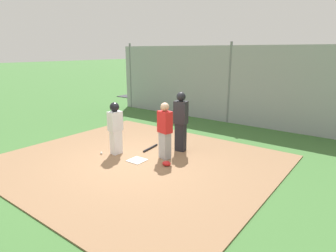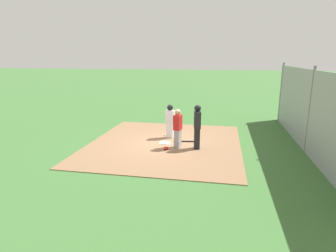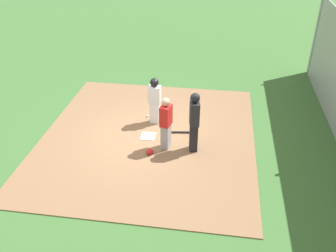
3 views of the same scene
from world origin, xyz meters
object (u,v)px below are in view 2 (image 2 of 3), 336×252
at_px(runner, 170,119).
at_px(baseball_bat, 188,141).
at_px(catcher_mask, 166,148).
at_px(home_plate, 165,143).
at_px(umpire, 197,126).
at_px(baseball, 165,135).
at_px(catcher, 178,128).

relative_size(runner, baseball_bat, 2.06).
relative_size(runner, catcher_mask, 6.44).
distance_m(runner, baseball_bat, 1.35).
xyz_separation_m(home_plate, baseball_bat, (0.34, -0.98, 0.02)).
height_order(home_plate, catcher_mask, catcher_mask).
height_order(umpire, runner, umpire).
height_order(umpire, baseball, umpire).
bearing_deg(home_plate, baseball_bat, -70.61).
relative_size(catcher, baseball, 21.68).
relative_size(home_plate, catcher_mask, 1.83).
distance_m(home_plate, baseball, 1.22).
bearing_deg(catcher_mask, umpire, -72.51).
relative_size(umpire, catcher_mask, 7.50).
relative_size(catcher, runner, 1.04).
bearing_deg(catcher_mask, catcher, -48.10).
bearing_deg(baseball_bat, runner, -37.74).
relative_size(home_plate, umpire, 0.24).
relative_size(home_plate, runner, 0.28).
bearing_deg(home_plate, baseball, 12.42).
relative_size(home_plate, baseball, 5.95).
bearing_deg(catcher, baseball_bat, -99.58).
xyz_separation_m(runner, baseball_bat, (-0.54, -0.92, -0.84)).
height_order(catcher, baseball_bat, catcher).
xyz_separation_m(home_plate, catcher_mask, (-0.87, -0.22, 0.05)).
bearing_deg(catcher, baseball, -49.20).
distance_m(baseball_bat, catcher_mask, 1.43).
xyz_separation_m(umpire, catcher_mask, (-0.38, 1.20, -0.89)).
distance_m(umpire, catcher_mask, 1.54).
xyz_separation_m(home_plate, baseball, (1.19, 0.26, 0.03)).
relative_size(home_plate, catcher, 0.27).
distance_m(catcher_mask, baseball, 2.11).
xyz_separation_m(home_plate, umpire, (-0.49, -1.42, 0.94)).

